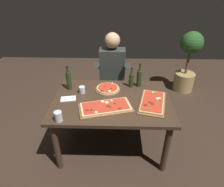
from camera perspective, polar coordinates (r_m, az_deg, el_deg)
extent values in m
plane|color=#38281E|center=(2.80, -0.03, -14.42)|extent=(6.40, 6.40, 0.00)
cube|color=#3D2B1E|center=(2.34, -0.04, -2.10)|extent=(1.40, 0.96, 0.04)
cylinder|color=#3D2B1E|center=(2.37, -16.01, -14.68)|extent=(0.07, 0.07, 0.70)
cylinder|color=#3D2B1E|center=(2.34, 15.58, -15.36)|extent=(0.07, 0.07, 0.70)
cylinder|color=#3D2B1E|center=(2.96, -11.93, -3.51)|extent=(0.07, 0.07, 0.70)
cylinder|color=#3D2B1E|center=(2.93, 12.44, -3.91)|extent=(0.07, 0.07, 0.70)
cube|color=brown|center=(2.17, -1.90, -4.30)|extent=(0.64, 0.42, 0.02)
cube|color=#E5C184|center=(2.16, -1.91, -3.91)|extent=(0.59, 0.39, 0.02)
cube|color=red|center=(2.15, -1.92, -3.63)|extent=(0.54, 0.34, 0.01)
cylinder|color=maroon|center=(2.09, -7.31, -4.83)|extent=(0.04, 0.04, 0.01)
cylinder|color=brown|center=(2.14, -1.15, -3.65)|extent=(0.04, 0.04, 0.01)
cylinder|color=maroon|center=(2.18, 0.78, -2.89)|extent=(0.03, 0.03, 0.00)
cylinder|color=brown|center=(2.10, 2.28, -4.34)|extent=(0.04, 0.04, 0.00)
cylinder|color=beige|center=(2.05, -4.67, -5.46)|extent=(0.03, 0.03, 0.00)
cylinder|color=beige|center=(2.19, -1.56, -2.65)|extent=(0.04, 0.04, 0.01)
cylinder|color=beige|center=(2.21, -2.83, -2.33)|extent=(0.04, 0.04, 0.00)
cylinder|color=#4C7F2D|center=(2.19, 0.43, -2.66)|extent=(0.03, 0.03, 0.00)
cylinder|color=beige|center=(2.22, -0.01, -2.04)|extent=(0.03, 0.03, 0.01)
cylinder|color=brown|center=(2.12, -0.43, -4.06)|extent=(0.03, 0.03, 0.01)
cylinder|color=brown|center=(2.09, -6.06, -4.71)|extent=(0.03, 0.03, 0.01)
cube|color=brown|center=(2.29, 11.76, -2.77)|extent=(0.39, 0.56, 0.02)
cube|color=tan|center=(2.28, 11.80, -2.40)|extent=(0.36, 0.51, 0.02)
cube|color=red|center=(2.28, 11.84, -2.13)|extent=(0.32, 0.47, 0.01)
cylinder|color=beige|center=(2.33, 13.73, -1.38)|extent=(0.04, 0.04, 0.01)
cylinder|color=#4C7F2D|center=(2.43, 12.45, 0.33)|extent=(0.03, 0.03, 0.01)
cylinder|color=brown|center=(2.21, 11.91, -3.09)|extent=(0.04, 0.04, 0.01)
cylinder|color=#4C7F2D|center=(2.13, 10.46, -4.36)|extent=(0.03, 0.03, 0.01)
cylinder|color=maroon|center=(2.24, 11.01, -2.45)|extent=(0.03, 0.03, 0.01)
cylinder|color=beige|center=(2.32, 13.20, -1.45)|extent=(0.04, 0.04, 0.01)
cylinder|color=brown|center=(2.29, 13.84, -1.94)|extent=(0.03, 0.03, 0.01)
cylinder|color=maroon|center=(2.18, 9.87, -3.36)|extent=(0.04, 0.04, 0.01)
cylinder|color=#4C7F2D|center=(2.27, 13.49, -2.24)|extent=(0.03, 0.03, 0.00)
cylinder|color=#4C7F2D|center=(2.14, 8.96, -4.12)|extent=(0.03, 0.03, 0.00)
cylinder|color=brown|center=(2.22, 11.68, -2.86)|extent=(0.03, 0.03, 0.01)
cylinder|color=beige|center=(2.43, 11.94, 0.34)|extent=(0.03, 0.03, 0.01)
cylinder|color=olive|center=(2.51, -1.26, 1.20)|extent=(0.31, 0.31, 0.02)
cylinder|color=#DBB270|center=(2.50, -1.26, 1.56)|extent=(0.28, 0.28, 0.02)
cylinder|color=red|center=(2.49, -1.27, 1.82)|extent=(0.25, 0.25, 0.01)
cylinder|color=maroon|center=(2.45, -0.22, 1.50)|extent=(0.03, 0.03, 0.01)
cylinder|color=#4C7F2D|center=(2.50, -2.11, 2.01)|extent=(0.03, 0.03, 0.01)
cylinder|color=#4C7F2D|center=(2.58, -0.22, 3.10)|extent=(0.02, 0.02, 0.01)
cylinder|color=maroon|center=(2.50, -2.15, 2.02)|extent=(0.03, 0.03, 0.01)
cylinder|color=brown|center=(2.41, -2.92, 0.85)|extent=(0.04, 0.04, 0.01)
cylinder|color=beige|center=(2.57, -0.04, 3.03)|extent=(0.03, 0.03, 0.01)
cylinder|color=beige|center=(2.39, -0.71, 0.65)|extent=(0.04, 0.04, 0.01)
cylinder|color=#233819|center=(2.57, 7.95, 4.35)|extent=(0.06, 0.06, 0.22)
cylinder|color=#233819|center=(2.51, 8.21, 7.46)|extent=(0.02, 0.02, 0.09)
cylinder|color=black|center=(2.49, 8.30, 8.49)|extent=(0.03, 0.03, 0.01)
cylinder|color=#233819|center=(2.54, -12.52, 3.64)|extent=(0.06, 0.06, 0.24)
cylinder|color=#233819|center=(2.47, -12.92, 6.75)|extent=(0.03, 0.03, 0.07)
cylinder|color=black|center=(2.45, -13.03, 7.58)|extent=(0.03, 0.03, 0.01)
cylinder|color=#233819|center=(2.56, 5.64, 3.81)|extent=(0.06, 0.06, 0.18)
cylinder|color=#233819|center=(2.50, 5.80, 6.47)|extent=(0.02, 0.02, 0.08)
cylinder|color=black|center=(2.48, 5.85, 7.43)|extent=(0.02, 0.02, 0.01)
cylinder|color=silver|center=(2.46, -8.76, 1.09)|extent=(0.07, 0.07, 0.09)
cylinder|color=#5B3814|center=(2.47, -8.70, 0.47)|extent=(0.06, 0.06, 0.03)
cylinder|color=silver|center=(2.05, -15.47, -6.48)|extent=(0.08, 0.08, 0.11)
cube|color=white|center=(2.39, -12.70, -1.51)|extent=(0.20, 0.14, 0.01)
cube|color=silver|center=(2.37, -12.72, -1.63)|extent=(0.17, 0.04, 0.00)
cube|color=silver|center=(2.40, -12.70, -1.17)|extent=(0.17, 0.05, 0.00)
cube|color=#3D2B1E|center=(3.15, 0.09, 1.41)|extent=(0.44, 0.44, 0.04)
cube|color=#3D2B1E|center=(3.22, 0.19, 6.75)|extent=(0.40, 0.04, 0.42)
cylinder|color=#3D2B1E|center=(3.13, -3.50, -3.86)|extent=(0.04, 0.04, 0.41)
cylinder|color=#3D2B1E|center=(3.12, 3.49, -3.98)|extent=(0.04, 0.04, 0.41)
cylinder|color=#3D2B1E|center=(3.44, -2.99, -0.18)|extent=(0.04, 0.04, 0.41)
cylinder|color=#3D2B1E|center=(3.43, 3.34, -0.28)|extent=(0.04, 0.04, 0.41)
cylinder|color=#23232D|center=(3.12, -1.85, -3.49)|extent=(0.11, 0.11, 0.45)
cylinder|color=#23232D|center=(3.11, 1.84, -3.55)|extent=(0.11, 0.11, 0.45)
cube|color=#23232D|center=(3.03, 0.04, 1.77)|extent=(0.34, 0.40, 0.12)
cube|color=#2D332D|center=(2.97, 0.09, 8.09)|extent=(0.38, 0.22, 0.52)
sphere|color=tan|center=(2.84, 0.10, 15.32)|extent=(0.22, 0.22, 0.22)
cylinder|color=#2D332D|center=(2.93, -4.28, 8.19)|extent=(0.09, 0.31, 0.21)
cylinder|color=#2D332D|center=(2.92, 4.43, 8.09)|extent=(0.09, 0.31, 0.21)
cylinder|color=tan|center=(4.16, 20.23, 3.37)|extent=(0.39, 0.39, 0.36)
cylinder|color=brown|center=(4.00, 21.29, 8.42)|extent=(0.04, 0.04, 0.44)
sphere|color=#285623|center=(3.88, 22.40, 13.60)|extent=(0.40, 0.40, 0.40)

